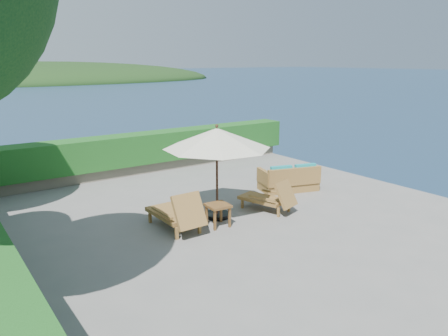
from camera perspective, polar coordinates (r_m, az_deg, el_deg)
ground at (r=10.77m, az=1.17°, el=-6.75°), size 12.00×12.00×0.00m
foundation at (r=11.41m, az=1.13°, el=-14.05°), size 12.00×12.00×3.00m
ocean at (r=12.16m, az=1.10°, el=-20.10°), size 600.00×600.00×0.00m
offshore_island at (r=151.45m, az=-23.91°, el=10.24°), size 126.00×57.60×12.60m
planter_wall_far at (r=15.38m, az=-11.33°, el=0.04°), size 12.00×0.60×0.36m
hedge_far at (r=15.24m, az=-11.45°, el=2.49°), size 12.40×0.90×1.00m
patio_umbrella at (r=10.43m, az=-0.94°, el=3.78°), size 3.21×3.21×2.33m
lounge_left at (r=10.07m, az=-6.15°, el=-5.87°), size 0.79×1.71×0.98m
lounge_right at (r=11.31m, az=6.03°, el=-3.88°), size 1.01×1.59×0.86m
side_table at (r=10.21m, az=-0.80°, el=-5.28°), size 0.55×0.55×0.54m
wicker_loveseat at (r=13.16m, az=8.51°, el=-1.55°), size 1.88×1.33×0.84m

